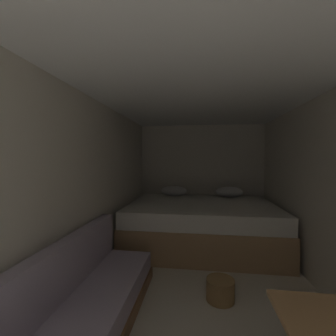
% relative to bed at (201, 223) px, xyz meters
% --- Properties ---
extents(ground_plane, '(6.77, 6.77, 0.00)m').
position_rel_bed_xyz_m(ground_plane, '(0.00, -1.48, -0.36)').
color(ground_plane, beige).
extents(wall_back, '(2.58, 0.05, 2.12)m').
position_rel_bed_xyz_m(wall_back, '(0.00, 0.93, 0.70)').
color(wall_back, beige).
rests_on(wall_back, ground).
extents(wall_left, '(0.05, 4.77, 2.12)m').
position_rel_bed_xyz_m(wall_left, '(-1.26, -1.48, 0.70)').
color(wall_left, beige).
rests_on(wall_left, ground).
extents(ceiling_slab, '(2.58, 4.77, 0.05)m').
position_rel_bed_xyz_m(ceiling_slab, '(0.00, -1.48, 1.78)').
color(ceiling_slab, white).
rests_on(ceiling_slab, wall_left).
extents(bed, '(2.36, 1.74, 0.90)m').
position_rel_bed_xyz_m(bed, '(0.00, 0.00, 0.00)').
color(bed, tan).
rests_on(bed, ground).
extents(sofa_left, '(0.62, 2.32, 0.75)m').
position_rel_bed_xyz_m(sofa_left, '(-0.96, -2.27, -0.13)').
color(sofa_left, brown).
rests_on(sofa_left, ground).
extents(wicker_basket, '(0.28, 0.28, 0.21)m').
position_rel_bed_xyz_m(wicker_basket, '(0.18, -1.47, -0.26)').
color(wicker_basket, olive).
rests_on(wicker_basket, ground).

